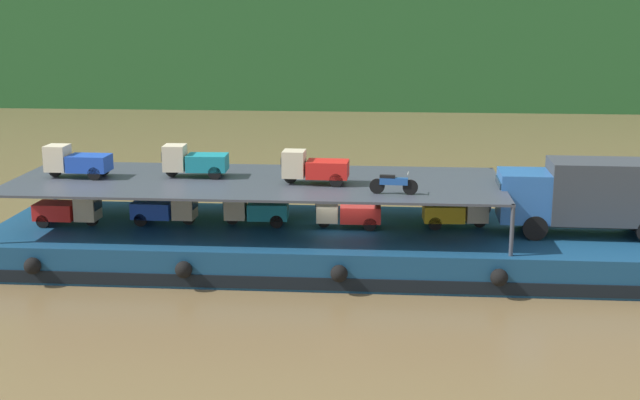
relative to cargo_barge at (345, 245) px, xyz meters
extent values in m
plane|color=brown|center=(0.00, 0.03, -0.75)|extent=(400.00, 400.00, 0.00)
cube|color=navy|center=(0.00, 0.03, 0.00)|extent=(29.87, 8.10, 1.50)
cube|color=black|center=(0.00, -4.04, -0.40)|extent=(29.27, 0.06, 0.50)
sphere|color=black|center=(-11.95, -4.22, 0.10)|extent=(0.66, 0.66, 0.66)
sphere|color=black|center=(-5.97, -4.22, 0.10)|extent=(0.66, 0.66, 0.66)
sphere|color=black|center=(0.00, -4.22, 0.10)|extent=(0.66, 0.66, 0.66)
sphere|color=black|center=(5.97, -4.22, 0.10)|extent=(0.66, 0.66, 0.66)
cube|color=#285BA3|center=(7.33, -0.20, 2.35)|extent=(2.04, 2.22, 2.00)
cube|color=#192833|center=(6.31, -0.18, 2.70)|extent=(0.10, 1.84, 0.60)
cube|color=#33383D|center=(10.73, -0.27, 2.60)|extent=(4.85, 2.40, 2.50)
cube|color=black|center=(10.73, -0.27, 1.30)|extent=(6.83, 1.52, 0.20)
cylinder|color=black|center=(7.76, 0.80, 1.25)|extent=(1.01, 0.30, 1.00)
cylinder|color=black|center=(7.71, -1.22, 1.25)|extent=(1.01, 0.30, 1.00)
cylinder|color=black|center=(12.19, 0.71, 1.25)|extent=(1.01, 0.30, 1.00)
cylinder|color=#383D47|center=(6.45, 3.60, 1.75)|extent=(0.16, 0.16, 2.00)
cylinder|color=#383D47|center=(6.45, -3.54, 1.75)|extent=(0.16, 0.16, 2.00)
cylinder|color=#383D47|center=(-14.05, 3.60, 1.75)|extent=(0.16, 0.16, 2.00)
cube|color=#383D47|center=(-3.80, 0.03, 2.70)|extent=(20.67, 7.30, 0.10)
cube|color=red|center=(-12.37, -0.45, 1.38)|extent=(1.74, 1.25, 0.70)
cube|color=#C6B793|center=(-10.97, -0.49, 1.58)|extent=(0.93, 1.03, 1.10)
cube|color=#19232D|center=(-10.50, -0.51, 1.69)|extent=(0.07, 0.85, 0.38)
cylinder|color=black|center=(-10.82, -0.50, 1.03)|extent=(0.56, 0.16, 0.56)
cylinder|color=black|center=(-12.79, -0.96, 1.03)|extent=(0.56, 0.16, 0.56)
cylinder|color=black|center=(-12.76, 0.09, 1.03)|extent=(0.56, 0.16, 0.56)
cube|color=#1E47B7|center=(-8.30, 0.12, 1.38)|extent=(1.74, 1.26, 0.70)
cube|color=#C6B793|center=(-6.90, 0.07, 1.58)|extent=(0.93, 1.03, 1.10)
cube|color=#19232D|center=(-6.43, 0.05, 1.69)|extent=(0.07, 0.85, 0.38)
cylinder|color=black|center=(-6.75, 0.06, 1.03)|extent=(0.56, 0.16, 0.56)
cylinder|color=black|center=(-8.72, -0.40, 1.03)|extent=(0.56, 0.16, 0.56)
cylinder|color=black|center=(-8.68, 0.66, 1.03)|extent=(0.56, 0.16, 0.56)
cube|color=teal|center=(-3.32, 0.31, 1.38)|extent=(1.75, 1.27, 0.70)
cube|color=#C6B793|center=(-4.72, 0.25, 1.58)|extent=(0.94, 1.04, 1.10)
cube|color=#19232D|center=(-5.19, 0.23, 1.69)|extent=(0.08, 0.85, 0.38)
cylinder|color=black|center=(-4.87, 0.25, 1.03)|extent=(0.57, 0.16, 0.56)
cylinder|color=black|center=(-2.95, 0.86, 1.03)|extent=(0.57, 0.16, 0.56)
cylinder|color=black|center=(-2.90, -0.20, 1.03)|extent=(0.57, 0.16, 0.56)
cube|color=red|center=(0.65, 0.13, 1.38)|extent=(1.74, 1.26, 0.70)
cube|color=#C6B793|center=(-0.75, 0.09, 1.58)|extent=(0.93, 1.03, 1.10)
cube|color=#19232D|center=(-1.22, 0.07, 1.69)|extent=(0.07, 0.85, 0.38)
cylinder|color=black|center=(-0.90, 0.08, 1.03)|extent=(0.56, 0.16, 0.56)
cylinder|color=black|center=(1.03, 0.68, 1.03)|extent=(0.56, 0.16, 0.56)
cylinder|color=black|center=(1.06, -0.38, 1.03)|extent=(0.56, 0.16, 0.56)
cube|color=gold|center=(4.16, 0.54, 1.38)|extent=(1.77, 1.30, 0.70)
cube|color=beige|center=(5.56, 0.62, 1.58)|extent=(0.96, 1.05, 1.10)
cube|color=#19232D|center=(6.02, 0.64, 1.69)|extent=(0.09, 0.85, 0.38)
cylinder|color=black|center=(5.70, 0.62, 1.03)|extent=(0.57, 0.17, 0.56)
cylinder|color=black|center=(3.79, -0.02, 1.03)|extent=(0.57, 0.17, 0.56)
cylinder|color=black|center=(3.73, 1.04, 1.03)|extent=(0.57, 0.17, 0.56)
cube|color=#1E47B7|center=(-10.98, 0.06, 3.38)|extent=(1.73, 1.24, 0.70)
cube|color=beige|center=(-12.38, 0.10, 3.58)|extent=(0.93, 1.02, 1.10)
cube|color=#19232D|center=(-12.85, 0.11, 3.69)|extent=(0.06, 0.85, 0.38)
cylinder|color=black|center=(-12.53, 0.11, 3.03)|extent=(0.56, 0.15, 0.56)
cylinder|color=black|center=(-10.57, 0.58, 3.03)|extent=(0.56, 0.15, 0.56)
cylinder|color=black|center=(-10.59, -0.48, 3.03)|extent=(0.56, 0.15, 0.56)
cube|color=teal|center=(-5.97, 0.59, 3.38)|extent=(1.74, 1.26, 0.70)
cube|color=beige|center=(-7.37, 0.54, 3.58)|extent=(0.93, 1.03, 1.10)
cube|color=#19232D|center=(-7.84, 0.53, 3.69)|extent=(0.07, 0.85, 0.38)
cylinder|color=black|center=(-7.52, 0.54, 3.03)|extent=(0.56, 0.16, 0.56)
cylinder|color=black|center=(-5.59, 1.13, 3.03)|extent=(0.56, 0.16, 0.56)
cylinder|color=black|center=(-5.55, 0.07, 3.03)|extent=(0.56, 0.16, 0.56)
cube|color=red|center=(-0.71, -0.47, 3.38)|extent=(1.74, 1.26, 0.70)
cube|color=beige|center=(-2.11, -0.42, 3.58)|extent=(0.93, 1.03, 1.10)
cube|color=#19232D|center=(-2.58, -0.41, 3.69)|extent=(0.07, 0.85, 0.38)
cylinder|color=black|center=(-2.26, -0.42, 3.03)|extent=(0.56, 0.16, 0.56)
cylinder|color=black|center=(-0.29, 0.04, 3.03)|extent=(0.56, 0.16, 0.56)
cylinder|color=black|center=(-0.33, -1.02, 3.03)|extent=(0.56, 0.16, 0.56)
cylinder|color=black|center=(2.66, -2.21, 3.05)|extent=(0.61, 0.14, 0.60)
cylinder|color=black|center=(1.36, -2.12, 3.05)|extent=(0.61, 0.14, 0.60)
cube|color=#1E4C99|center=(2.01, -2.16, 3.27)|extent=(1.11, 0.28, 0.28)
cube|color=black|center=(1.76, -2.14, 3.45)|extent=(0.61, 0.24, 0.12)
cylinder|color=#B2B2B7|center=(2.56, -2.20, 3.60)|extent=(0.08, 0.55, 0.04)
camera|label=1|loc=(1.74, -34.94, 10.11)|focal=47.94mm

